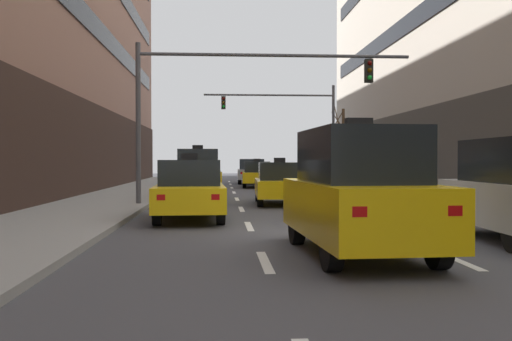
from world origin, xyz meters
TOP-DOWN VIEW (x-y plane):
  - ground_plane at (0.00, 0.00)m, footprint 120.00×120.00m
  - sidewalk_left at (-6.67, 0.00)m, footprint 3.74×80.00m
  - lane_stripe_l1_s3 at (-1.60, -3.00)m, footprint 0.16×2.00m
  - lane_stripe_l1_s4 at (-1.60, 2.00)m, footprint 0.16×2.00m
  - lane_stripe_l1_s5 at (-1.60, 7.00)m, footprint 0.16×2.00m
  - lane_stripe_l1_s6 at (-1.60, 12.00)m, footprint 0.16×2.00m
  - lane_stripe_l1_s7 at (-1.60, 17.00)m, footprint 0.16×2.00m
  - lane_stripe_l1_s8 at (-1.60, 22.00)m, footprint 0.16×2.00m
  - lane_stripe_l1_s9 at (-1.60, 27.00)m, footprint 0.16×2.00m
  - lane_stripe_l1_s10 at (-1.60, 32.00)m, footprint 0.16×2.00m
  - lane_stripe_l2_s3 at (1.60, -3.00)m, footprint 0.16×2.00m
  - lane_stripe_l2_s4 at (1.60, 2.00)m, footprint 0.16×2.00m
  - lane_stripe_l2_s5 at (1.60, 7.00)m, footprint 0.16×2.00m
  - lane_stripe_l2_s6 at (1.60, 12.00)m, footprint 0.16×2.00m
  - lane_stripe_l2_s7 at (1.60, 17.00)m, footprint 0.16×2.00m
  - lane_stripe_l2_s8 at (1.60, 22.00)m, footprint 0.16×2.00m
  - lane_stripe_l2_s9 at (1.60, 27.00)m, footprint 0.16×2.00m
  - lane_stripe_l2_s10 at (1.60, 32.00)m, footprint 0.16×2.00m
  - taxi_driving_0 at (0.08, -2.45)m, footprint 2.13×4.65m
  - taxi_driving_1 at (-0.05, 22.49)m, footprint 1.92×4.29m
  - taxi_driving_2 at (-0.08, 9.09)m, footprint 1.93×4.29m
  - car_driving_3 at (-3.30, 25.86)m, footprint 2.07×4.57m
  - taxi_driving_4 at (-3.17, 3.65)m, footprint 2.02×4.52m
  - taxi_driving_5 at (-3.24, 11.38)m, footprint 1.98×4.43m
  - car_driving_6 at (-0.07, 27.89)m, footprint 2.15×4.74m
  - traffic_signal_0 at (-1.99, 8.03)m, footprint 9.80×0.34m
  - traffic_signal_1 at (2.62, 25.04)m, footprint 8.66×0.35m
  - street_tree_0 at (6.26, 26.98)m, footprint 1.08×1.45m
  - pedestrian_0 at (7.27, 15.02)m, footprint 0.46×0.35m

SIDE VIEW (x-z plane):
  - ground_plane at x=0.00m, z-range 0.00..0.00m
  - lane_stripe_l1_s3 at x=-1.60m, z-range 0.00..0.01m
  - lane_stripe_l1_s4 at x=-1.60m, z-range 0.00..0.01m
  - lane_stripe_l1_s5 at x=-1.60m, z-range 0.00..0.01m
  - lane_stripe_l1_s6 at x=-1.60m, z-range 0.00..0.01m
  - lane_stripe_l1_s7 at x=-1.60m, z-range 0.00..0.01m
  - lane_stripe_l1_s8 at x=-1.60m, z-range 0.00..0.01m
  - lane_stripe_l1_s9 at x=-1.60m, z-range 0.00..0.01m
  - lane_stripe_l1_s10 at x=-1.60m, z-range 0.00..0.01m
  - lane_stripe_l2_s3 at x=1.60m, z-range 0.00..0.01m
  - lane_stripe_l2_s4 at x=1.60m, z-range 0.00..0.01m
  - lane_stripe_l2_s5 at x=1.60m, z-range 0.00..0.01m
  - lane_stripe_l2_s6 at x=1.60m, z-range 0.00..0.01m
  - lane_stripe_l2_s7 at x=1.60m, z-range 0.00..0.01m
  - lane_stripe_l2_s8 at x=1.60m, z-range 0.00..0.01m
  - lane_stripe_l2_s9 at x=1.60m, z-range 0.00..0.01m
  - lane_stripe_l2_s10 at x=1.60m, z-range 0.00..0.01m
  - sidewalk_left at x=-6.67m, z-range 0.00..0.14m
  - taxi_driving_2 at x=-0.08m, z-range -0.10..1.66m
  - taxi_driving_1 at x=-0.05m, z-range -0.10..1.66m
  - taxi_driving_4 at x=-3.17m, z-range -0.10..1.75m
  - car_driving_3 at x=-3.30m, z-range -0.01..1.67m
  - car_driving_6 at x=-0.07m, z-range -0.01..1.74m
  - taxi_driving_5 at x=-3.24m, z-range -0.09..2.20m
  - taxi_driving_0 at x=0.08m, z-range -0.10..2.30m
  - pedestrian_0 at x=7.27m, z-range 0.27..1.95m
  - street_tree_0 at x=6.26m, z-range 0.16..5.65m
  - traffic_signal_0 at x=-1.99m, z-range 1.35..7.02m
  - traffic_signal_1 at x=2.62m, z-range 1.28..7.78m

